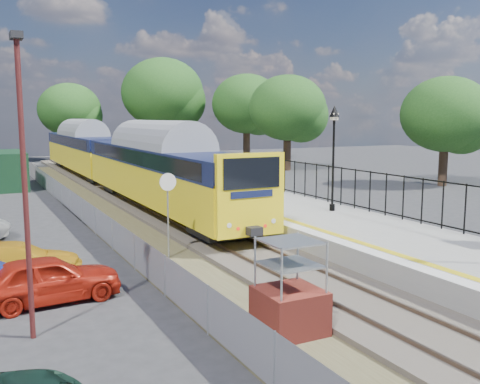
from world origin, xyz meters
TOP-DOWN VIEW (x-y plane):
  - ground at (0.00, 0.00)m, footprint 120.00×120.00m
  - track_bed at (-0.47, 9.67)m, footprint 5.90×80.00m
  - platform at (4.20, 8.00)m, footprint 5.00×70.00m
  - platform_edge at (2.14, 8.00)m, footprint 0.90×70.00m
  - victorian_lamp_north at (5.30, 6.00)m, footprint 0.44×0.44m
  - palisade_fence at (6.55, 2.24)m, footprint 0.12×26.00m
  - wire_fence at (-4.20, 12.00)m, footprint 0.06×52.00m
  - tree_line at (1.40, 42.00)m, footprint 56.80×43.80m
  - train at (0.00, 24.15)m, footprint 2.82×40.83m
  - brick_plinth at (-2.50, -2.82)m, footprint 1.40×1.40m
  - speed_sign at (-2.76, 4.71)m, footprint 0.62×0.11m
  - carpark_lamp at (-7.83, -0.34)m, footprint 0.25×0.50m
  - car_red at (-7.19, 1.97)m, footprint 3.96×1.84m
  - car_yellow at (-7.74, 4.75)m, footprint 4.09×2.11m

SIDE VIEW (x-z plane):
  - ground at x=0.00m, z-range 0.00..0.00m
  - track_bed at x=-0.47m, z-range -0.05..0.24m
  - platform at x=4.20m, z-range 0.00..0.90m
  - car_yellow at x=-7.74m, z-range 0.00..1.14m
  - wire_fence at x=-4.20m, z-range 0.00..1.20m
  - car_red at x=-7.19m, z-range 0.00..1.31m
  - platform_edge at x=2.14m, z-range 0.90..0.91m
  - brick_plinth at x=-2.50m, z-range -0.05..2.22m
  - palisade_fence at x=6.55m, z-range 0.84..2.84m
  - speed_sign at x=-2.76m, z-range 0.59..3.67m
  - train at x=0.00m, z-range 0.59..4.09m
  - carpark_lamp at x=-7.83m, z-range 0.49..7.28m
  - victorian_lamp_north at x=5.30m, z-range 2.00..6.60m
  - tree_line at x=1.40m, z-range 0.67..12.55m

